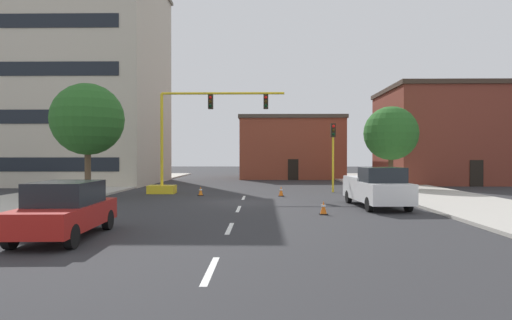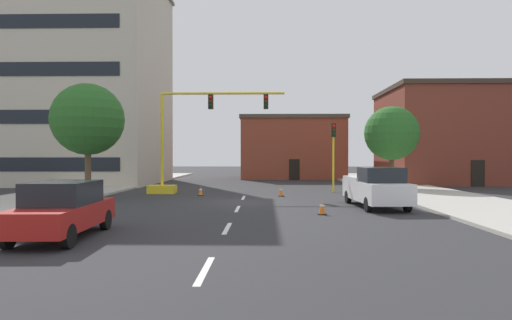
# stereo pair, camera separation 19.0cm
# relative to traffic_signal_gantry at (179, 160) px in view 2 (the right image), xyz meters

# --- Properties ---
(ground_plane) EXTENTS (160.00, 160.00, 0.00)m
(ground_plane) POSITION_rel_traffic_signal_gantry_xyz_m (4.48, -5.42, -2.25)
(ground_plane) COLOR #2D2D30
(sidewalk_left) EXTENTS (6.00, 56.00, 0.14)m
(sidewalk_left) POSITION_rel_traffic_signal_gantry_xyz_m (-7.30, 2.58, -2.18)
(sidewalk_left) COLOR #B2ADA3
(sidewalk_left) RESTS_ON ground_plane
(sidewalk_right) EXTENTS (6.00, 56.00, 0.14)m
(sidewalk_right) POSITION_rel_traffic_signal_gantry_xyz_m (16.27, 2.58, -2.18)
(sidewalk_right) COLOR #B2ADA3
(sidewalk_right) RESTS_ON ground_plane
(lane_stripe_seg_0) EXTENTS (0.16, 2.40, 0.01)m
(lane_stripe_seg_0) POSITION_rel_traffic_signal_gantry_xyz_m (4.48, -19.42, -2.25)
(lane_stripe_seg_0) COLOR silver
(lane_stripe_seg_0) RESTS_ON ground_plane
(lane_stripe_seg_1) EXTENTS (0.16, 2.40, 0.01)m
(lane_stripe_seg_1) POSITION_rel_traffic_signal_gantry_xyz_m (4.48, -13.92, -2.25)
(lane_stripe_seg_1) COLOR silver
(lane_stripe_seg_1) RESTS_ON ground_plane
(lane_stripe_seg_2) EXTENTS (0.16, 2.40, 0.01)m
(lane_stripe_seg_2) POSITION_rel_traffic_signal_gantry_xyz_m (4.48, -8.42, -2.25)
(lane_stripe_seg_2) COLOR silver
(lane_stripe_seg_2) RESTS_ON ground_plane
(lane_stripe_seg_3) EXTENTS (0.16, 2.40, 0.01)m
(lane_stripe_seg_3) POSITION_rel_traffic_signal_gantry_xyz_m (4.48, -2.92, -2.25)
(lane_stripe_seg_3) COLOR silver
(lane_stripe_seg_3) RESTS_ON ground_plane
(building_tall_left) EXTENTS (15.68, 13.12, 19.00)m
(building_tall_left) POSITION_rel_traffic_signal_gantry_xyz_m (-11.83, 10.80, 7.26)
(building_tall_left) COLOR beige
(building_tall_left) RESTS_ON ground_plane
(building_brick_center) EXTENTS (11.63, 9.94, 6.96)m
(building_brick_center) POSITION_rel_traffic_signal_gantry_xyz_m (8.85, 21.25, 1.24)
(building_brick_center) COLOR brown
(building_brick_center) RESTS_ON ground_plane
(building_row_right) EXTENTS (12.32, 10.48, 8.93)m
(building_row_right) POSITION_rel_traffic_signal_gantry_xyz_m (23.36, 12.06, 2.22)
(building_row_right) COLOR brown
(building_row_right) RESTS_ON ground_plane
(traffic_signal_gantry) EXTENTS (9.17, 1.20, 6.83)m
(traffic_signal_gantry) POSITION_rel_traffic_signal_gantry_xyz_m (0.00, 0.00, 0.00)
(traffic_signal_gantry) COLOR yellow
(traffic_signal_gantry) RESTS_ON ground_plane
(traffic_light_pole_right) EXTENTS (0.32, 0.47, 4.80)m
(traffic_light_pole_right) POSITION_rel_traffic_signal_gantry_xyz_m (10.55, 1.14, 1.28)
(traffic_light_pole_right) COLOR yellow
(traffic_light_pole_right) RESTS_ON ground_plane
(tree_left_near) EXTENTS (4.29, 4.29, 6.88)m
(tree_left_near) POSITION_rel_traffic_signal_gantry_xyz_m (-4.85, -3.33, 2.47)
(tree_left_near) COLOR brown
(tree_left_near) RESTS_ON ground_plane
(tree_right_mid) EXTENTS (4.11, 4.11, 6.32)m
(tree_right_mid) POSITION_rel_traffic_signal_gantry_xyz_m (15.43, 4.06, 2.01)
(tree_right_mid) COLOR #4C3823
(tree_right_mid) RESTS_ON ground_plane
(pickup_truck_white) EXTENTS (2.29, 5.50, 1.99)m
(pickup_truck_white) POSITION_rel_traffic_signal_gantry_xyz_m (11.26, -7.61, -1.28)
(pickup_truck_white) COLOR white
(pickup_truck_white) RESTS_ON ground_plane
(sedan_red_near_left) EXTENTS (2.03, 4.57, 1.74)m
(sedan_red_near_left) POSITION_rel_traffic_signal_gantry_xyz_m (-0.45, -15.77, -1.36)
(sedan_red_near_left) COLOR #B21E19
(sedan_red_near_left) RESTS_ON ground_plane
(traffic_cone_roadside_a) EXTENTS (0.36, 0.36, 0.59)m
(traffic_cone_roadside_a) POSITION_rel_traffic_signal_gantry_xyz_m (1.67, -1.57, -1.96)
(traffic_cone_roadside_a) COLOR black
(traffic_cone_roadside_a) RESTS_ON ground_plane
(traffic_cone_roadside_b) EXTENTS (0.36, 0.36, 0.59)m
(traffic_cone_roadside_b) POSITION_rel_traffic_signal_gantry_xyz_m (8.27, -10.31, -1.96)
(traffic_cone_roadside_b) COLOR black
(traffic_cone_roadside_b) RESTS_ON ground_plane
(traffic_cone_roadside_c) EXTENTS (0.36, 0.36, 0.64)m
(traffic_cone_roadside_c) POSITION_rel_traffic_signal_gantry_xyz_m (6.79, -1.90, -1.94)
(traffic_cone_roadside_c) COLOR black
(traffic_cone_roadside_c) RESTS_ON ground_plane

